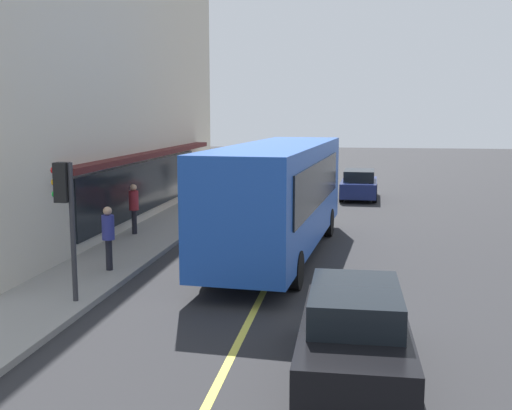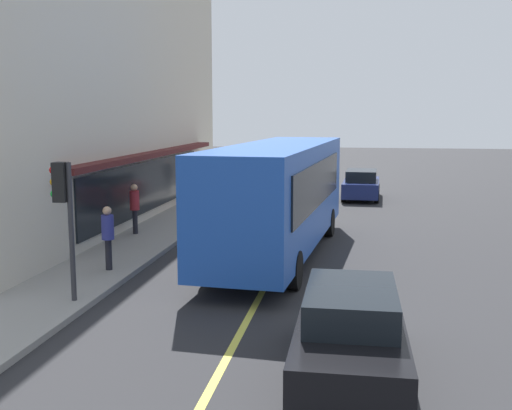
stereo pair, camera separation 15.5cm
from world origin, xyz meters
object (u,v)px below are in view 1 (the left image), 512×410
(traffic_light, at_px, (65,198))
(pedestrian_mid_block, at_px, (108,232))
(pedestrian_near_storefront, at_px, (134,204))
(car_black, at_px, (355,334))
(car_navy, at_px, (359,185))
(pedestrian_waiting, at_px, (224,175))
(car_maroon, at_px, (252,192))
(bus, at_px, (280,193))

(traffic_light, distance_m, pedestrian_mid_block, 3.10)
(pedestrian_mid_block, height_order, pedestrian_near_storefront, pedestrian_near_storefront)
(car_black, bearing_deg, car_navy, -0.76)
(car_navy, distance_m, car_black, 22.16)
(car_black, xyz_separation_m, pedestrian_waiting, (21.29, 6.68, 0.50))
(pedestrian_mid_block, bearing_deg, pedestrian_near_storefront, 12.25)
(car_black, relative_size, pedestrian_near_storefront, 2.41)
(car_maroon, bearing_deg, traffic_light, 173.42)
(bus, relative_size, pedestrian_waiting, 6.25)
(traffic_light, height_order, car_maroon, traffic_light)
(pedestrian_near_storefront, bearing_deg, car_black, -143.84)
(car_navy, bearing_deg, bus, 169.09)
(bus, height_order, pedestrian_mid_block, bus)
(pedestrian_near_storefront, bearing_deg, car_maroon, -21.67)
(car_navy, bearing_deg, traffic_light, 160.64)
(bus, height_order, car_black, bus)
(pedestrian_mid_block, xyz_separation_m, pedestrian_near_storefront, (5.01, 1.09, 0.01))
(car_navy, height_order, car_black, same)
(bus, distance_m, car_navy, 13.80)
(car_black, bearing_deg, traffic_light, 66.72)
(bus, distance_m, pedestrian_near_storefront, 5.83)
(car_maroon, height_order, pedestrian_near_storefront, pedestrian_near_storefront)
(car_black, distance_m, pedestrian_mid_block, 8.72)
(traffic_light, distance_m, pedestrian_waiting, 18.54)
(car_maroon, height_order, pedestrian_waiting, pedestrian_waiting)
(car_black, bearing_deg, car_maroon, 14.55)
(car_black, distance_m, pedestrian_waiting, 22.32)
(traffic_light, xyz_separation_m, car_black, (-2.80, -6.51, -1.79))
(car_maroon, xyz_separation_m, pedestrian_near_storefront, (-7.61, 3.02, 0.49))
(traffic_light, distance_m, car_maroon, 15.63)
(traffic_light, height_order, car_navy, traffic_light)
(pedestrian_near_storefront, bearing_deg, traffic_light, -170.93)
(traffic_light, relative_size, car_maroon, 0.74)
(car_navy, distance_m, pedestrian_near_storefront, 14.08)
(bus, distance_m, pedestrian_waiting, 13.39)
(bus, distance_m, car_maroon, 9.94)
(bus, height_order, traffic_light, bus)
(bus, relative_size, car_navy, 2.58)
(car_navy, bearing_deg, pedestrian_mid_block, 157.20)
(bus, height_order, pedestrian_near_storefront, bus)
(traffic_light, relative_size, car_navy, 0.73)
(car_maroon, bearing_deg, bus, -165.77)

